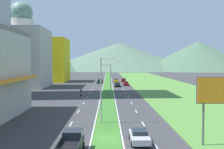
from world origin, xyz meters
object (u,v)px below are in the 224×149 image
car_0 (99,81)px  car_7 (100,80)px  street_lamp_near (103,86)px  billboard_roadside (219,94)px  car_1 (126,83)px  car_2 (116,80)px  car_4 (118,85)px  motorcycle_rider (81,93)px  car_6 (124,80)px  pickup_truck_0 (71,144)px  car_3 (139,136)px  street_lamp_mid (109,77)px

car_0 → car_7: car_7 is taller
street_lamp_near → billboard_roadside: street_lamp_near is taller
street_lamp_near → car_1: 58.81m
car_2 → car_4: bearing=-0.2°
car_0 → motorcycle_rider: 38.70m
car_6 → pickup_truck_0: pickup_truck_0 is taller
street_lamp_near → car_3: (4.10, -8.77, -4.63)m
car_4 → car_7: size_ratio=1.00×
street_lamp_mid → car_0: 37.74m
motorcycle_rider → street_lamp_near: bearing=-168.0°
street_lamp_mid → car_6: size_ratio=1.97×
car_6 → pickup_truck_0: size_ratio=0.76×
car_3 → car_4: (-0.05, 62.27, 0.01)m
street_lamp_near → car_6: street_lamp_near is taller
car_0 → pickup_truck_0: bearing=-179.9°
car_0 → car_3: (7.00, -77.28, -0.06)m
billboard_roadside → car_7: bearing=99.9°
car_3 → car_6: bearing=177.6°
street_lamp_near → car_0: street_lamp_near is taller
street_lamp_mid → car_2: 43.95m
street_lamp_mid → car_0: bearing=96.1°
car_3 → car_1: bearing=177.2°
car_7 → billboard_roadside: bearing=-170.1°
car_7 → car_2: bearing=-98.8°
street_lamp_mid → street_lamp_near: bearing=-91.9°
car_0 → pickup_truck_0: pickup_truck_0 is taller
pickup_truck_0 → car_3: bearing=-63.4°
car_3 → car_7: car_7 is taller
car_2 → pickup_truck_0: 87.32m
car_2 → car_4: 21.36m
street_lamp_near → motorcycle_rider: size_ratio=4.67×
street_lamp_mid → motorcycle_rider: size_ratio=4.07×
billboard_roadside → car_6: (-4.52, 85.67, -4.60)m
street_lamp_near → car_6: (7.63, 75.78, -4.55)m
car_3 → pickup_truck_0: pickup_truck_0 is taller
car_0 → car_6: 12.80m
street_lamp_near → car_7: bearing=92.1°
car_6 → motorcycle_rider: size_ratio=2.06×
car_4 → pickup_truck_0: 66.04m
street_lamp_near → car_4: 53.85m
car_7 → motorcycle_rider: (-3.55, -45.96, -0.04)m
street_lamp_mid → car_1: (6.36, 26.97, -3.99)m
car_2 → motorcycle_rider: (-10.47, -44.89, -0.02)m
car_1 → car_2: size_ratio=0.90×
billboard_roadside → car_2: 85.25m
car_3 → car_7: bearing=-175.3°
billboard_roadside → car_4: billboard_roadside is taller
car_0 → car_7: (0.10, 7.42, 0.01)m
billboard_roadside → car_7: size_ratio=1.61×
car_7 → pickup_truck_0: size_ratio=0.82×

